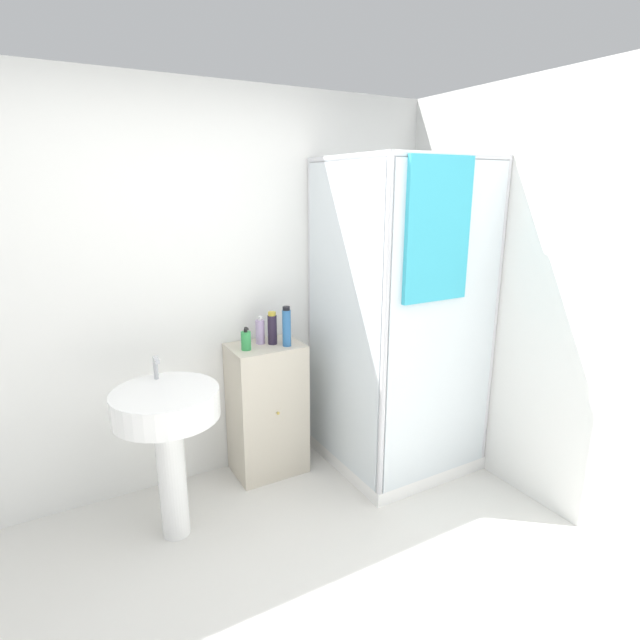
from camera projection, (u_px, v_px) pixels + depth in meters
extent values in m
cube|color=white|center=(197.00, 292.00, 3.13)|extent=(6.40, 0.06, 2.50)
cube|color=white|center=(627.00, 319.00, 2.51)|extent=(0.06, 6.40, 2.50)
cube|color=white|center=(392.00, 450.00, 3.62)|extent=(0.90, 0.90, 0.09)
cylinder|color=silver|center=(408.00, 299.00, 3.93)|extent=(0.04, 0.04, 2.08)
cylinder|color=silver|center=(311.00, 312.00, 3.52)|extent=(0.04, 0.04, 2.08)
cylinder|color=silver|center=(494.00, 324.00, 3.20)|extent=(0.04, 0.04, 2.08)
cylinder|color=silver|center=(384.00, 345.00, 2.79)|extent=(0.04, 0.04, 2.08)
cylinder|color=silver|center=(455.00, 156.00, 2.73)|extent=(0.87, 0.04, 0.04)
cylinder|color=silver|center=(365.00, 162.00, 3.46)|extent=(0.87, 0.04, 0.04)
cylinder|color=silver|center=(346.00, 157.00, 2.89)|extent=(0.04, 0.87, 0.04)
cylinder|color=silver|center=(456.00, 161.00, 3.30)|extent=(0.04, 0.87, 0.04)
cube|color=silver|center=(445.00, 330.00, 2.98)|extent=(0.83, 0.01, 1.95)
cube|color=silver|center=(342.00, 322.00, 3.14)|extent=(0.01, 0.83, 1.95)
cylinder|color=#B7BABF|center=(390.00, 325.00, 3.82)|extent=(0.02, 0.02, 1.56)
cylinder|color=#B7BABF|center=(399.00, 219.00, 3.57)|extent=(0.07, 0.07, 0.04)
cube|color=#38ADC6|center=(438.00, 230.00, 2.75)|extent=(0.45, 0.03, 0.80)
cube|color=beige|center=(267.00, 409.00, 3.34)|extent=(0.47, 0.34, 0.90)
sphere|color=gold|center=(278.00, 413.00, 3.18)|extent=(0.02, 0.02, 0.02)
cylinder|color=white|center=(172.00, 477.00, 2.73)|extent=(0.15, 0.15, 0.72)
cylinder|color=white|center=(166.00, 404.00, 2.62)|extent=(0.56, 0.56, 0.15)
cylinder|color=#B7BABF|center=(156.00, 368.00, 2.74)|extent=(0.02, 0.02, 0.13)
cube|color=#B7BABF|center=(156.00, 360.00, 2.70)|extent=(0.02, 0.07, 0.02)
cylinder|color=green|center=(246.00, 341.00, 3.11)|extent=(0.06, 0.06, 0.12)
cylinder|color=black|center=(246.00, 330.00, 3.10)|extent=(0.02, 0.02, 0.02)
cube|color=black|center=(246.00, 328.00, 3.08)|extent=(0.02, 0.03, 0.01)
cylinder|color=#281E33|center=(272.00, 330.00, 3.22)|extent=(0.06, 0.06, 0.19)
cylinder|color=gold|center=(272.00, 314.00, 3.19)|extent=(0.05, 0.05, 0.02)
cylinder|color=#2D66A3|center=(287.00, 328.00, 3.18)|extent=(0.05, 0.05, 0.24)
cylinder|color=black|center=(286.00, 308.00, 3.14)|extent=(0.05, 0.05, 0.02)
cylinder|color=#B299C6|center=(260.00, 332.00, 3.24)|extent=(0.06, 0.06, 0.16)
cylinder|color=silver|center=(260.00, 319.00, 3.21)|extent=(0.02, 0.02, 0.02)
cube|color=silver|center=(261.00, 317.00, 3.20)|extent=(0.01, 0.03, 0.01)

